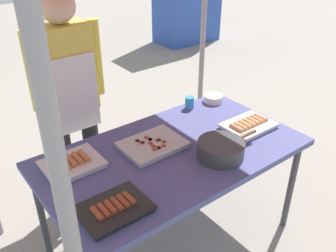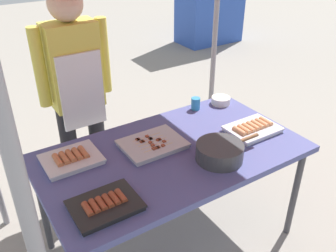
% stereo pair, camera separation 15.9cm
% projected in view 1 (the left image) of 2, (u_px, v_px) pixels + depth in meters
% --- Properties ---
extents(ground_plane, '(18.00, 18.00, 0.00)m').
position_uv_depth(ground_plane, '(172.00, 239.00, 2.59)').
color(ground_plane, gray).
extents(stall_table, '(1.60, 0.90, 0.75)m').
position_uv_depth(stall_table, '(173.00, 158.00, 2.24)').
color(stall_table, '#4C518C').
rests_on(stall_table, ground).
extents(tray_grilled_sausages, '(0.34, 0.25, 0.06)m').
position_uv_depth(tray_grilled_sausages, '(249.00, 125.00, 2.44)').
color(tray_grilled_sausages, silver).
rests_on(tray_grilled_sausages, stall_table).
extents(tray_meat_skewers, '(0.38, 0.29, 0.04)m').
position_uv_depth(tray_meat_skewers, '(152.00, 145.00, 2.24)').
color(tray_meat_skewers, '#ADADB2').
rests_on(tray_meat_skewers, stall_table).
extents(tray_pork_links, '(0.33, 0.26, 0.05)m').
position_uv_depth(tray_pork_links, '(72.00, 164.00, 2.06)').
color(tray_pork_links, silver).
rests_on(tray_pork_links, stall_table).
extents(tray_spring_rolls, '(0.33, 0.25, 0.05)m').
position_uv_depth(tray_spring_rolls, '(114.00, 208.00, 1.75)').
color(tray_spring_rolls, black).
rests_on(tray_spring_rolls, stall_table).
extents(cooking_wok, '(0.44, 0.28, 0.10)m').
position_uv_depth(cooking_wok, '(221.00, 149.00, 2.13)').
color(cooking_wok, '#38383A').
rests_on(cooking_wok, stall_table).
extents(condiment_bowl, '(0.14, 0.14, 0.05)m').
position_uv_depth(condiment_bowl, '(213.00, 99.00, 2.79)').
color(condiment_bowl, silver).
rests_on(condiment_bowl, stall_table).
extents(drink_cup_near_edge, '(0.07, 0.07, 0.09)m').
position_uv_depth(drink_cup_near_edge, '(190.00, 103.00, 2.68)').
color(drink_cup_near_edge, '#338CBF').
rests_on(drink_cup_near_edge, stall_table).
extents(vendor_woman, '(0.52, 0.23, 1.63)m').
position_uv_depth(vendor_woman, '(70.00, 90.00, 2.46)').
color(vendor_woman, black).
rests_on(vendor_woman, ground).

